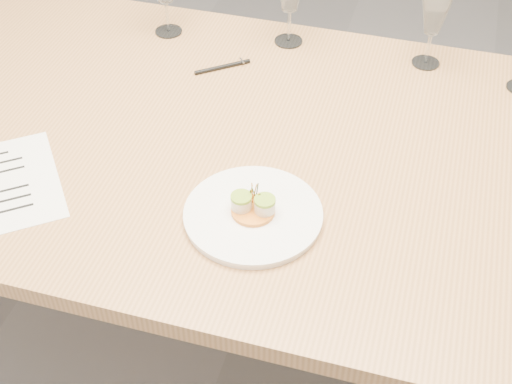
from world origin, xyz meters
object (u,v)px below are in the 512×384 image
(wine_glass_2, at_px, (435,14))
(dinner_plate, at_px, (253,214))
(ballpoint_pen, at_px, (223,67))
(dining_table, at_px, (226,159))
(recipe_sheet, at_px, (2,185))

(wine_glass_2, bearing_deg, dinner_plate, -112.27)
(dinner_plate, distance_m, ballpoint_pen, 0.52)
(dining_table, xyz_separation_m, ballpoint_pen, (-0.08, 0.25, 0.07))
(dining_table, xyz_separation_m, recipe_sheet, (-0.38, -0.27, 0.07))
(dining_table, relative_size, dinner_plate, 9.03)
(dinner_plate, distance_m, wine_glass_2, 0.69)
(dining_table, relative_size, wine_glass_2, 12.39)
(dining_table, bearing_deg, dinner_plate, -59.98)
(dinner_plate, height_order, ballpoint_pen, dinner_plate)
(ballpoint_pen, height_order, wine_glass_2, wine_glass_2)
(dining_table, distance_m, dinner_plate, 0.27)
(dinner_plate, relative_size, ballpoint_pen, 2.26)
(dining_table, height_order, ballpoint_pen, ballpoint_pen)
(dinner_plate, bearing_deg, dining_table, 120.02)
(ballpoint_pen, bearing_deg, dining_table, -109.37)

